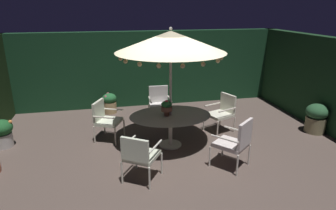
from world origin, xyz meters
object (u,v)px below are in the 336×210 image
Objects in this scene: centerpiece_planter at (167,107)px; patio_chair_southeast at (236,141)px; patio_chair_south at (223,111)px; potted_plant_back_center at (316,117)px; patio_umbrella at (171,42)px; patio_chair_east at (140,154)px; potted_plant_right_far at (1,133)px; patio_chair_north at (159,102)px; potted_plant_right_near at (160,96)px; potted_plant_left_near at (110,103)px; patio_chair_northeast at (105,118)px; patio_dining_table at (170,119)px.

centerpiece_planter reaches higher than patio_chair_southeast.
patio_chair_south reaches higher than potted_plant_back_center.
potted_plant_back_center is at bearing -0.80° from patio_umbrella.
patio_chair_east is 1.45× the size of potted_plant_right_far.
patio_chair_north is at bearing 84.85° from centerpiece_planter.
potted_plant_right_near is 1.64m from potted_plant_left_near.
potted_plant_back_center reaches higher than potted_plant_right_far.
patio_chair_southeast reaches higher than patio_chair_south.
patio_chair_southeast is (1.04, -1.24, -1.80)m from patio_umbrella.
patio_chair_east is at bearing -35.87° from potted_plant_right_far.
patio_chair_north is 1.49× the size of potted_plant_right_far.
potted_plant_right_near is at bearing 100.05° from patio_chair_southeast.
centerpiece_planter is (-0.10, -0.03, -1.41)m from patio_umbrella.
potted_plant_right_far is (-4.83, 2.01, -0.23)m from patio_chair_southeast.
patio_chair_north is at bearing 144.37° from patio_chair_south.
patio_chair_north is 1.29× the size of potted_plant_back_center.
potted_plant_back_center is at bearing -23.90° from patio_chair_north.
patio_chair_north reaches higher than potted_plant_back_center.
potted_plant_right_near is at bearing 78.65° from patio_chair_north.
centerpiece_planter reaches higher than patio_chair_northeast.
patio_dining_table is at bearing 56.78° from patio_chair_east.
patio_chair_south reaches higher than potted_plant_left_near.
patio_chair_north is 1.54× the size of potted_plant_right_near.
centerpiece_planter is at bearing -65.13° from potted_plant_left_near.
patio_umbrella is at bearing -63.10° from potted_plant_left_near.
patio_chair_north is at bearing -35.26° from potted_plant_left_near.
potted_plant_right_far is (-2.33, 0.09, -0.21)m from patio_chair_northeast.
centerpiece_planter is 0.36× the size of patio_chair_southeast.
potted_plant_left_near is (2.49, 1.80, -0.03)m from potted_plant_right_far.
centerpiece_planter reaches higher than potted_plant_right_far.
patio_chair_east is 4.86m from potted_plant_back_center.
patio_chair_southeast is (1.91, 0.10, 0.02)m from patio_chair_east.
patio_chair_northeast is 2.96m from patio_chair_south.
patio_chair_southeast reaches higher than patio_chair_northeast.
patio_chair_southeast reaches higher than patio_dining_table.
potted_plant_right_far is at bearing -152.73° from potted_plant_right_near.
patio_chair_east is (-0.78, -1.31, -0.41)m from centerpiece_planter.
patio_chair_south is at bearing 164.89° from potted_plant_back_center.
patio_chair_north is 1.31m from potted_plant_right_near.
centerpiece_planter is at bearing -95.15° from patio_chair_north.
potted_plant_right_far is at bearing -144.06° from potted_plant_left_near.
patio_chair_south is 1.27× the size of potted_plant_back_center.
centerpiece_planter is 0.38× the size of patio_chair_northeast.
patio_dining_table is at bearing -63.10° from potted_plant_left_near.
centerpiece_planter reaches higher than patio_dining_table.
patio_chair_northeast is at bearing -148.18° from patio_chair_north.
patio_chair_north reaches higher than patio_dining_table.
patio_chair_north is 3.09m from patio_chair_east.
centerpiece_planter is 0.39× the size of patio_chair_south.
centerpiece_planter is 1.76m from patio_chair_south.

